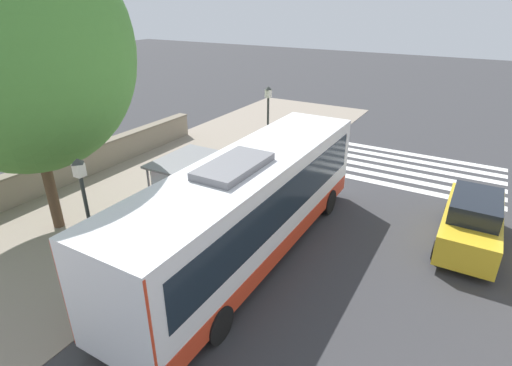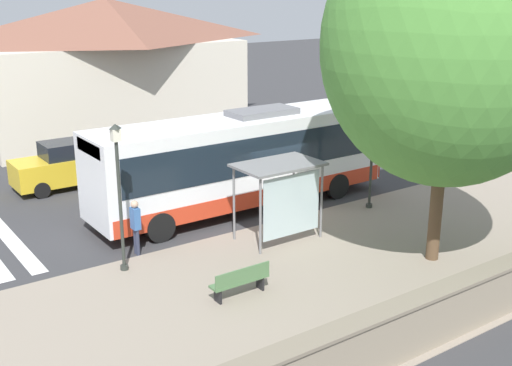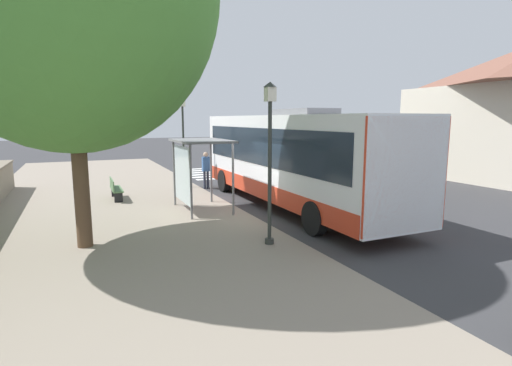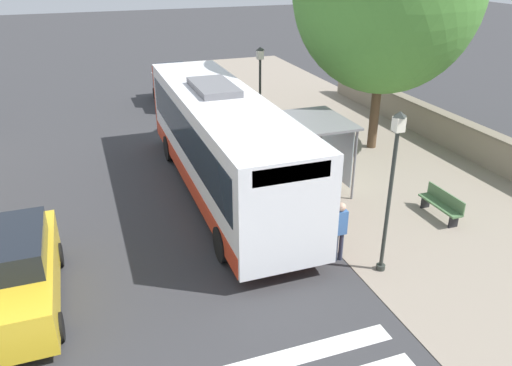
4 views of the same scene
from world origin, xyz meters
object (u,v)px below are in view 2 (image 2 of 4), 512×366
Objects in this scene: bus_shelter at (281,178)px; bus at (243,159)px; shade_tree at (450,45)px; street_lamp_far at (119,186)px; parked_car_behind_bus at (459,143)px; bench at (241,281)px; pedestrian at (136,223)px; parked_car_far_lane at (71,164)px; street_lamp_near at (372,143)px.

bus is at bearing -13.55° from bus_shelter.
bus is at bearing 15.84° from shade_tree.
bus_shelter is at bearing -98.65° from street_lamp_far.
parked_car_behind_bus is (-0.63, -11.73, -0.90)m from bus.
shade_tree is at bearing -101.79° from bench.
bench is at bearing -166.04° from pedestrian.
bus_shelter reaches higher than bench.
parked_car_far_lane is (12.29, 0.22, 0.46)m from bench.
bus_shelter reaches higher than parked_car_behind_bus.
pedestrian is at bearing 69.35° from bus_shelter.
bus_shelter is (-3.39, 0.82, 0.24)m from bus.
bench is at bearing 78.21° from shade_tree.
street_lamp_far is 10.07m from shade_tree.
bus is at bearing -145.43° from parked_car_far_lane.
bus is 6.83× the size of bench.
bus_shelter is 6.47m from shade_tree.
street_lamp_near is 0.96× the size of street_lamp_far.
street_lamp_far is 1.10× the size of parked_car_behind_bus.
bus reaches higher than bus_shelter.
bench is at bearing 145.38° from bus.
shade_tree reaches higher than parked_car_behind_bus.
shade_tree is (-3.88, -2.88, 4.30)m from bus_shelter.
bus_shelter reaches higher than parked_car_far_lane.
bus is 11.78m from parked_car_behind_bus.
bench is 8.69m from shade_tree.
bench is 0.16× the size of shade_tree.
parked_car_behind_bus is at bearing -113.34° from parked_car_far_lane.
street_lamp_far reaches higher than bus_shelter.
pedestrian is 4.40m from bench.
parked_car_far_lane is at bearing 42.01° from street_lamp_near.
bus_shelter is at bearing -51.99° from bench.
shade_tree is at bearing -120.09° from street_lamp_far.
bus reaches higher than bench.
pedestrian is 0.40× the size of street_lamp_far.
parked_car_behind_bus is (2.76, -12.55, -1.14)m from bus_shelter.
shade_tree is 16.00m from parked_car_far_lane.
street_lamp_near is 12.33m from parked_car_far_lane.
bus_shelter is at bearing -160.00° from parked_car_far_lane.
bus is 4.77m from street_lamp_near.
pedestrian is 0.42× the size of street_lamp_near.
bus is 1.12× the size of shade_tree.
bus_shelter is 4.52m from bench.
shade_tree reaches higher than bench.
bus reaches higher than pedestrian.
street_lamp_near is 0.41× the size of shade_tree.
parked_car_behind_bus is at bearing -93.07° from bus.
pedestrian is at bearing -43.42° from street_lamp_far.
bench is 0.39× the size of street_lamp_far.
bus is 6.60× the size of pedestrian.
bus is 6.57m from street_lamp_far.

